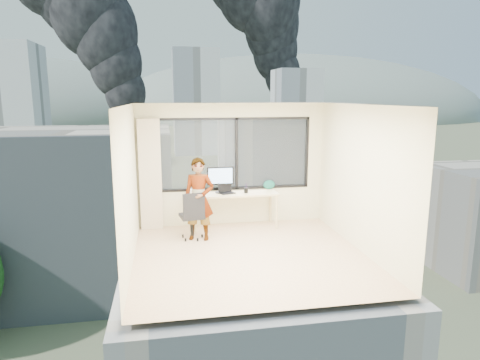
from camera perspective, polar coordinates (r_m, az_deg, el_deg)
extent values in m
cube|color=beige|center=(7.54, 1.36, -10.08)|extent=(4.00, 4.00, 0.01)
cube|color=white|center=(7.02, 1.46, 10.09)|extent=(4.00, 4.00, 0.01)
cube|color=beige|center=(5.28, 5.75, -4.64)|extent=(4.00, 0.01, 2.60)
cube|color=beige|center=(7.05, -14.73, -0.92)|extent=(0.01, 4.00, 2.60)
cube|color=beige|center=(7.81, 15.94, 0.18)|extent=(0.01, 4.00, 2.60)
cube|color=beige|center=(8.91, -11.97, 0.71)|extent=(0.45, 0.14, 2.30)
cube|color=beige|center=(8.97, -0.74, -4.05)|extent=(1.80, 0.60, 0.75)
imported|color=#2D2D33|center=(8.16, -5.56, -2.59)|extent=(0.66, 0.51, 1.60)
cube|color=white|center=(9.03, -6.03, -1.33)|extent=(0.36, 0.33, 0.07)
cube|color=black|center=(8.72, -5.06, -1.97)|extent=(0.11, 0.06, 0.01)
cylinder|color=black|center=(8.85, 0.82, -1.40)|extent=(0.11, 0.11, 0.11)
ellipsoid|color=#0B433A|center=(9.22, 3.94, -0.63)|extent=(0.29, 0.21, 0.20)
cube|color=#515B3D|center=(127.99, -9.42, 3.55)|extent=(400.00, 400.00, 0.04)
cube|color=beige|center=(38.89, -21.08, -4.05)|extent=(16.00, 12.00, 14.00)
cube|color=silver|center=(47.65, 6.40, 0.58)|extent=(14.00, 13.00, 16.00)
cube|color=silver|center=(107.31, -28.69, 8.40)|extent=(14.00, 14.00, 28.00)
cube|color=silver|center=(127.24, -5.97, 10.38)|extent=(13.00, 13.00, 30.00)
cube|color=silver|center=(154.08, 7.52, 9.73)|extent=(15.00, 15.00, 26.00)
ellipsoid|color=slate|center=(342.66, 7.19, 8.33)|extent=(300.00, 220.00, 96.00)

